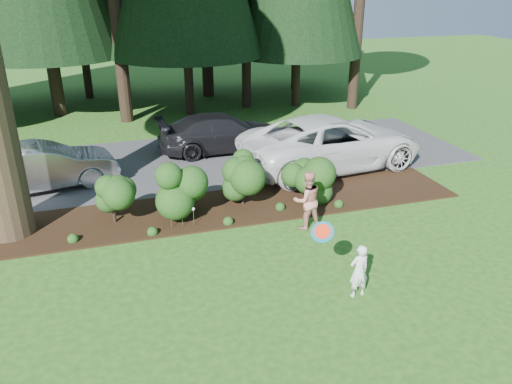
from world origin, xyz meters
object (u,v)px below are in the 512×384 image
(adult, at_px, (307,200))
(frisbee, at_px, (323,232))
(child, at_px, (359,271))
(car_white_suv, at_px, (332,142))
(car_dark_suv, at_px, (222,133))
(car_silver_wagon, at_px, (44,167))

(adult, bearing_deg, frisbee, 70.73)
(child, relative_size, adult, 0.75)
(car_white_suv, bearing_deg, car_dark_suv, 41.50)
(car_silver_wagon, xyz_separation_m, adult, (6.74, -4.80, 0.05))
(car_dark_suv, distance_m, adult, 6.81)
(car_white_suv, xyz_separation_m, child, (-2.69, -7.12, -0.32))
(car_dark_suv, bearing_deg, frisbee, 174.91)
(adult, bearing_deg, car_dark_suv, -85.61)
(child, distance_m, frisbee, 1.49)
(adult, relative_size, frisbee, 3.16)
(car_white_suv, xyz_separation_m, car_dark_suv, (-3.18, 2.82, -0.19))
(car_white_suv, xyz_separation_m, frisbee, (-3.64, -7.28, 0.81))
(frisbee, bearing_deg, car_silver_wagon, 124.76)
(car_silver_wagon, relative_size, adult, 2.74)
(adult, bearing_deg, child, 86.29)
(car_silver_wagon, bearing_deg, adult, -136.55)
(child, bearing_deg, frisbee, 4.46)
(car_silver_wagon, bearing_deg, car_dark_suv, -83.15)
(car_dark_suv, relative_size, frisbee, 9.57)
(child, relative_size, frisbee, 2.38)
(frisbee, bearing_deg, child, 9.89)
(car_silver_wagon, bearing_deg, child, -151.49)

